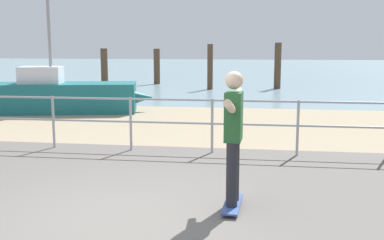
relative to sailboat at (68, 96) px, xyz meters
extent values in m
cube|color=tan|center=(4.02, -1.37, -0.52)|extent=(24.00, 6.00, 0.04)
cube|color=#75939E|center=(4.02, 26.63, -0.52)|extent=(72.00, 50.00, 0.04)
cylinder|color=#9EA0A5|center=(1.73, -4.77, 0.01)|extent=(0.05, 0.05, 1.05)
cylinder|color=#9EA0A5|center=(3.31, -4.77, 0.01)|extent=(0.05, 0.05, 1.05)
cylinder|color=#9EA0A5|center=(4.89, -4.77, 0.01)|extent=(0.05, 0.05, 1.05)
cylinder|color=#9EA0A5|center=(6.47, -4.77, 0.01)|extent=(0.05, 0.05, 1.05)
cylinder|color=#9EA0A5|center=(2.52, -4.77, 0.50)|extent=(14.22, 0.04, 0.04)
cylinder|color=#9EA0A5|center=(2.52, -4.77, 0.06)|extent=(14.22, 0.04, 0.04)
cube|color=#19666B|center=(-0.16, -0.03, -0.07)|extent=(4.60, 2.31, 0.90)
cone|color=#19666B|center=(1.99, 0.44, -0.07)|extent=(1.24, 0.98, 0.77)
cylinder|color=gray|center=(-0.45, -0.10, 2.27)|extent=(0.10, 0.10, 3.78)
cube|color=silver|center=(-0.74, -0.16, 0.63)|extent=(1.37, 1.14, 0.50)
cube|color=#334C8C|center=(5.45, -7.76, -0.45)|extent=(0.24, 0.81, 0.02)
cylinder|color=#E5598C|center=(5.38, -7.48, -0.49)|extent=(0.03, 0.06, 0.06)
cylinder|color=#E5598C|center=(5.54, -7.49, -0.49)|extent=(0.03, 0.06, 0.06)
cylinder|color=#E5598C|center=(5.36, -8.04, -0.49)|extent=(0.03, 0.06, 0.06)
cylinder|color=#E5598C|center=(5.52, -8.05, -0.49)|extent=(0.03, 0.06, 0.06)
cylinder|color=#26262B|center=(5.45, -7.64, -0.03)|extent=(0.14, 0.14, 0.80)
cylinder|color=#26262B|center=(5.44, -7.88, -0.03)|extent=(0.14, 0.14, 0.80)
cube|color=#26592D|center=(5.45, -7.76, 0.67)|extent=(0.22, 0.37, 0.60)
sphere|color=beige|center=(5.45, -7.76, 1.11)|extent=(0.22, 0.22, 0.22)
cylinder|color=beige|center=(5.47, -7.32, 0.84)|extent=(0.11, 0.56, 0.23)
cylinder|color=beige|center=(5.43, -8.21, 0.84)|extent=(0.11, 0.56, 0.23)
cylinder|color=#513826|center=(-2.62, 11.16, 0.41)|extent=(0.38, 0.38, 1.85)
cylinder|color=#513826|center=(0.44, 10.50, 0.40)|extent=(0.32, 0.32, 1.84)
cylinder|color=#513826|center=(3.51, 7.88, 0.52)|extent=(0.26, 0.26, 2.07)
cylinder|color=#513826|center=(6.57, 8.72, 0.55)|extent=(0.31, 0.31, 2.14)
camera|label=1|loc=(5.75, -13.39, 1.53)|focal=43.67mm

